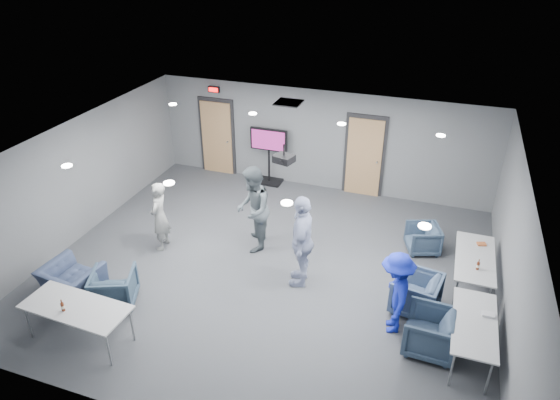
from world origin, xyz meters
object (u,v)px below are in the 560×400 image
(chair_front_a, at_px, (114,288))
(table_right_b, at_px, (474,324))
(person_c, at_px, (302,241))
(table_right_a, at_px, (475,259))
(tv_stand, at_px, (269,153))
(bottle_front, at_px, (63,307))
(person_b, at_px, (253,209))
(person_d, at_px, (396,293))
(projector, at_px, (284,159))
(chair_right_b, at_px, (416,293))
(bottle_right, at_px, (478,266))
(chair_front_b, at_px, (73,281))
(person_a, at_px, (160,216))
(chair_right_a, at_px, (423,239))
(chair_right_c, at_px, (430,332))
(table_front_left, at_px, (76,308))

(chair_front_a, xyz_separation_m, table_right_b, (6.34, 0.79, 0.32))
(person_c, height_order, table_right_b, person_c)
(table_right_a, distance_m, tv_stand, 6.17)
(chair_front_a, xyz_separation_m, bottle_front, (-0.09, -1.15, 0.45))
(person_b, distance_m, bottle_front, 4.21)
(tv_stand, bearing_deg, person_d, -49.22)
(bottle_front, bearing_deg, tv_stand, 81.24)
(projector, bearing_deg, chair_right_b, 2.32)
(bottle_right, bearing_deg, chair_front_a, -160.18)
(person_b, relative_size, chair_front_b, 1.88)
(chair_front_b, bearing_deg, person_c, -148.59)
(person_a, xyz_separation_m, chair_right_a, (5.47, 1.74, -0.48))
(tv_stand, height_order, projector, projector)
(chair_right_a, bearing_deg, person_d, -25.10)
(person_d, relative_size, table_right_b, 0.95)
(chair_right_c, bearing_deg, chair_right_b, -158.49)
(person_c, bearing_deg, table_right_b, 63.07)
(person_a, bearing_deg, person_c, 77.42)
(chair_right_a, xyz_separation_m, chair_front_a, (-5.32, -3.71, 0.05))
(person_b, relative_size, tv_stand, 1.22)
(person_c, distance_m, person_d, 2.07)
(bottle_right, bearing_deg, chair_right_a, 126.77)
(projector, bearing_deg, chair_front_b, -129.82)
(person_c, bearing_deg, person_a, -102.55)
(table_front_left, relative_size, projector, 4.44)
(chair_right_a, bearing_deg, person_c, -68.05)
(table_right_b, relative_size, bottle_right, 7.50)
(person_d, relative_size, bottle_front, 6.94)
(chair_right_c, bearing_deg, chair_front_b, -80.52)
(person_a, height_order, table_right_b, person_a)
(table_front_left, xyz_separation_m, bottle_right, (6.35, 3.30, 0.13))
(chair_right_b, height_order, bottle_front, bottle_front)
(chair_front_a, distance_m, bottle_front, 1.24)
(bottle_right, bearing_deg, projector, 179.65)
(chair_front_b, relative_size, tv_stand, 0.65)
(chair_right_a, height_order, chair_right_b, chair_right_b)
(table_right_b, bearing_deg, person_d, 79.48)
(chair_right_a, xyz_separation_m, table_right_b, (1.02, -2.91, 0.37))
(person_a, height_order, chair_right_c, person_a)
(person_c, bearing_deg, person_d, 58.72)
(person_c, xyz_separation_m, chair_right_b, (2.24, -0.13, -0.59))
(bottle_front, bearing_deg, chair_right_b, 27.32)
(person_a, xyz_separation_m, chair_front_a, (0.15, -1.96, -0.43))
(person_c, distance_m, chair_front_a, 3.66)
(chair_right_a, distance_m, chair_front_a, 6.48)
(person_a, xyz_separation_m, tv_stand, (1.13, 3.78, 0.11))
(person_a, distance_m, chair_right_b, 5.54)
(bottle_front, height_order, projector, projector)
(table_right_a, distance_m, bottle_front, 7.49)
(person_b, xyz_separation_m, table_front_left, (-1.74, -3.62, -0.28))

